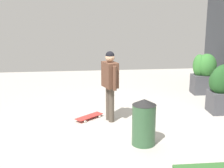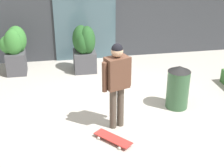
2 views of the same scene
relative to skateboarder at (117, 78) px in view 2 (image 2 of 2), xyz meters
The scene contains 6 objects.
ground_plane 1.13m from the skateboarder, 64.84° to the left, with size 12.00×12.00×0.00m, color #B2ADA3.
skateboarder is the anchor object (origin of this frame).
skateboard 1.08m from the skateboarder, 108.24° to the right, with size 0.65×0.70×0.08m.
planter_box_left 2.88m from the skateboarder, 96.35° to the left, with size 0.58×0.69×1.23m.
planter_box_right 3.68m from the skateboarder, 124.53° to the left, with size 0.68×0.69×1.23m.
trash_bin 1.59m from the skateboarder, 20.63° to the left, with size 0.47×0.47×0.94m.
Camera 2 is at (-1.25, -5.75, 3.44)m, focal length 52.86 mm.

